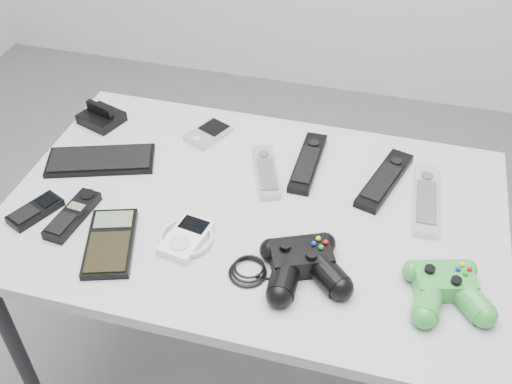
% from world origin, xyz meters
% --- Properties ---
extents(desk, '(1.04, 0.67, 0.69)m').
position_xyz_m(desk, '(0.06, 0.10, 0.63)').
color(desk, '#A5A6A8').
rests_on(desk, floor).
extents(pda_keyboard, '(0.26, 0.18, 0.01)m').
position_xyz_m(pda_keyboard, '(-0.32, 0.15, 0.70)').
color(pda_keyboard, black).
rests_on(pda_keyboard, desk).
extents(dock_bracket, '(0.12, 0.11, 0.05)m').
position_xyz_m(dock_bracket, '(-0.39, 0.30, 0.72)').
color(dock_bracket, black).
rests_on(dock_bracket, desk).
extents(pda, '(0.11, 0.12, 0.02)m').
position_xyz_m(pda, '(-0.12, 0.31, 0.70)').
color(pda, '#AFAEB6').
rests_on(pda, desk).
extents(remote_silver_a, '(0.10, 0.18, 0.02)m').
position_xyz_m(remote_silver_a, '(0.06, 0.21, 0.70)').
color(remote_silver_a, '#AFAEB6').
rests_on(remote_silver_a, desk).
extents(remote_black_a, '(0.05, 0.21, 0.02)m').
position_xyz_m(remote_black_a, '(0.14, 0.26, 0.70)').
color(remote_black_a, black).
rests_on(remote_black_a, desk).
extents(remote_black_b, '(0.11, 0.22, 0.02)m').
position_xyz_m(remote_black_b, '(0.31, 0.25, 0.70)').
color(remote_black_b, black).
rests_on(remote_black_b, desk).
extents(remote_silver_b, '(0.06, 0.22, 0.02)m').
position_xyz_m(remote_silver_b, '(0.40, 0.21, 0.70)').
color(remote_silver_b, silver).
rests_on(remote_silver_b, desk).
extents(mobile_phone, '(0.09, 0.12, 0.02)m').
position_xyz_m(mobile_phone, '(-0.37, -0.04, 0.70)').
color(mobile_phone, black).
rests_on(mobile_phone, desk).
extents(cordless_handset, '(0.06, 0.15, 0.02)m').
position_xyz_m(cordless_handset, '(-0.29, -0.03, 0.71)').
color(cordless_handset, black).
rests_on(cordless_handset, desk).
extents(calculator, '(0.14, 0.20, 0.02)m').
position_xyz_m(calculator, '(-0.18, -0.08, 0.70)').
color(calculator, black).
rests_on(calculator, desk).
extents(mp3_player, '(0.12, 0.13, 0.02)m').
position_xyz_m(mp3_player, '(-0.05, -0.03, 0.70)').
color(mp3_player, white).
rests_on(mp3_player, desk).
extents(controller_black, '(0.32, 0.26, 0.05)m').
position_xyz_m(controller_black, '(0.19, -0.05, 0.72)').
color(controller_black, black).
rests_on(controller_black, desk).
extents(controller_green, '(0.19, 0.19, 0.05)m').
position_xyz_m(controller_green, '(0.45, -0.04, 0.72)').
color(controller_green, '#238237').
rests_on(controller_green, desk).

